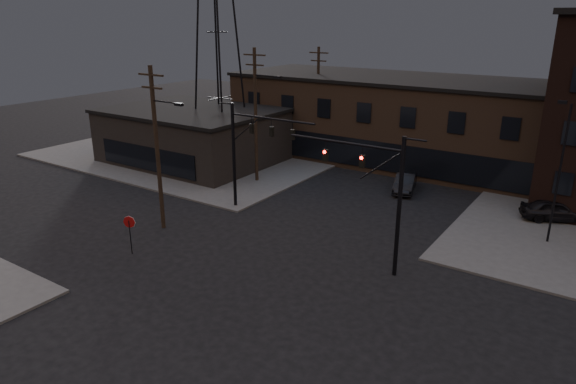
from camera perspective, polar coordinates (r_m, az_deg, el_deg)
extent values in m
plane|color=black|center=(29.43, -3.70, -9.23)|extent=(140.00, 140.00, 0.00)
cube|color=#474744|center=(58.62, -7.70, 5.12)|extent=(30.00, 30.00, 0.15)
cube|color=brown|center=(51.96, 15.50, 7.27)|extent=(40.00, 12.00, 8.00)
cube|color=black|center=(52.48, -10.51, 6.08)|extent=(16.00, 12.00, 5.00)
cylinder|color=black|center=(28.45, 12.24, -1.82)|extent=(0.24, 0.24, 8.00)
cylinder|color=black|center=(28.90, 6.24, 5.47)|extent=(7.00, 0.14, 0.14)
cube|color=#FF140C|center=(28.62, 8.24, 3.39)|extent=(0.28, 0.22, 0.70)
cube|color=#FF140C|center=(29.66, 4.19, 4.09)|extent=(0.28, 0.22, 0.70)
cylinder|color=black|center=(38.51, -6.03, 3.96)|extent=(0.24, 0.24, 8.00)
cylinder|color=black|center=(35.69, -1.84, 8.14)|extent=(7.00, 0.14, 0.14)
cube|color=black|center=(36.90, -4.05, 7.03)|extent=(0.28, 0.22, 0.70)
cube|color=black|center=(35.87, -1.83, 6.73)|extent=(0.28, 0.22, 0.70)
cube|color=black|center=(34.90, 0.52, 6.39)|extent=(0.28, 0.22, 0.70)
cylinder|color=black|center=(32.86, -17.10, -4.83)|extent=(0.06, 0.06, 2.20)
cylinder|color=maroon|center=(32.49, -17.24, -3.21)|extent=(0.72, 0.33, 0.76)
cylinder|color=black|center=(34.99, -14.33, 4.49)|extent=(0.28, 0.28, 11.00)
cube|color=black|center=(34.16, -15.01, 12.47)|extent=(2.20, 0.12, 0.12)
cube|color=black|center=(34.25, -14.89, 11.14)|extent=(1.80, 0.12, 0.12)
cube|color=black|center=(32.69, -12.04, 9.50)|extent=(0.60, 0.25, 0.18)
cylinder|color=black|center=(44.21, -3.61, 8.29)|extent=(0.28, 0.28, 11.50)
cube|color=black|center=(43.57, -3.76, 14.96)|extent=(2.20, 0.12, 0.12)
cube|color=black|center=(43.63, -3.73, 13.91)|extent=(1.80, 0.12, 0.12)
cube|color=black|center=(42.35, -1.18, 12.64)|extent=(0.60, 0.25, 0.18)
cylinder|color=black|center=(54.62, 3.33, 10.06)|extent=(0.28, 0.28, 11.00)
cube|color=black|center=(54.09, 3.43, 15.19)|extent=(2.20, 0.12, 0.12)
cube|color=black|center=(54.15, 3.41, 14.35)|extent=(1.80, 0.12, 0.12)
cylinder|color=black|center=(35.80, 27.87, 1.51)|extent=(0.14, 0.14, 9.00)
cube|color=black|center=(34.94, 28.19, 8.79)|extent=(0.50, 0.28, 0.18)
imported|color=black|center=(40.90, 27.57, -1.76)|extent=(4.92, 3.56, 1.56)
imported|color=black|center=(43.90, 12.87, 1.01)|extent=(2.63, 4.69, 1.46)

